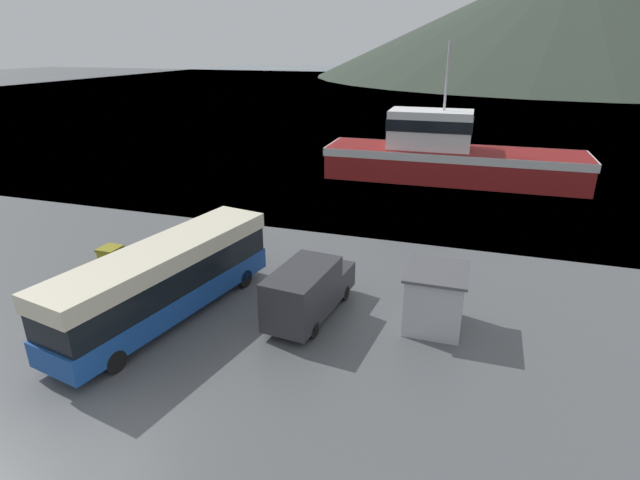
% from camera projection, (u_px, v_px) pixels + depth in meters
% --- Properties ---
extents(ground_plane, '(400.00, 400.00, 0.00)m').
position_uv_depth(ground_plane, '(116.00, 432.00, 15.58)').
color(ground_plane, '#515456').
extents(water_surface, '(240.00, 240.00, 0.00)m').
position_uv_depth(water_surface, '(451.00, 86.00, 138.23)').
color(water_surface, slate).
rests_on(water_surface, ground).
extents(hill_backdrop, '(176.60, 176.60, 39.97)m').
position_uv_depth(hill_backdrop, '(575.00, 15.00, 170.46)').
color(hill_backdrop, '#333D33').
rests_on(hill_backdrop, ground).
extents(tour_bus, '(4.61, 11.58, 3.37)m').
position_uv_depth(tour_bus, '(166.00, 278.00, 21.49)').
color(tour_bus, '#194799').
rests_on(tour_bus, ground).
extents(delivery_van, '(2.64, 5.90, 2.51)m').
position_uv_depth(delivery_van, '(308.00, 290.00, 21.71)').
color(delivery_van, '#2D2D33').
rests_on(delivery_van, ground).
extents(fishing_boat, '(22.11, 5.99, 11.53)m').
position_uv_depth(fishing_boat, '(448.00, 155.00, 43.45)').
color(fishing_boat, maroon).
rests_on(fishing_boat, water_surface).
extents(storage_bin, '(1.00, 1.06, 1.49)m').
position_uv_depth(storage_bin, '(112.00, 260.00, 26.01)').
color(storage_bin, olive).
rests_on(storage_bin, ground).
extents(dock_kiosk, '(2.55, 2.87, 2.61)m').
position_uv_depth(dock_kiosk, '(435.00, 298.00, 21.00)').
color(dock_kiosk, '#B2B2B7').
rests_on(dock_kiosk, ground).
extents(small_boat, '(6.11, 2.00, 0.89)m').
position_uv_depth(small_boat, '(520.00, 158.00, 50.51)').
color(small_boat, '#19234C').
rests_on(small_boat, water_surface).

